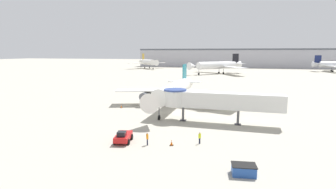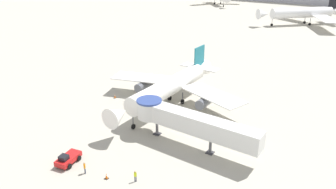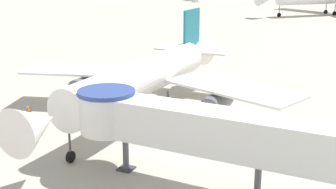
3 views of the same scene
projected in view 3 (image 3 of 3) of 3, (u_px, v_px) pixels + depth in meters
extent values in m
plane|color=#A8A393|center=(136.00, 132.00, 41.39)|extent=(800.00, 800.00, 0.00)
cylinder|color=white|center=(140.00, 79.00, 43.20)|extent=(3.90, 21.83, 3.40)
cone|color=white|center=(35.00, 125.00, 31.06)|extent=(3.49, 3.82, 3.40)
cone|color=white|center=(192.00, 55.00, 53.58)|extent=(3.52, 5.18, 3.40)
cube|color=white|center=(85.00, 70.00, 49.08)|extent=(13.66, 8.36, 0.22)
cube|color=white|center=(232.00, 88.00, 42.15)|extent=(13.69, 8.85, 0.22)
cube|color=#19707F|center=(192.00, 29.00, 52.50)|extent=(0.33, 3.98, 4.43)
cube|color=white|center=(193.00, 50.00, 53.63)|extent=(8.76, 2.98, 0.18)
cylinder|color=#565960|center=(87.00, 85.00, 47.90)|extent=(1.96, 4.02, 1.87)
cylinder|color=#565960|center=(216.00, 103.00, 41.85)|extent=(1.96, 4.02, 1.87)
cylinder|color=#4C4C51|center=(70.00, 145.00, 34.82)|extent=(0.18, 0.18, 1.96)
cylinder|color=black|center=(71.00, 157.00, 35.10)|extent=(0.28, 0.91, 0.90)
cylinder|color=#4C4C51|center=(141.00, 97.00, 46.94)|extent=(0.22, 0.22, 1.96)
cylinder|color=black|center=(141.00, 106.00, 47.21)|extent=(0.42, 0.91, 0.90)
cylinder|color=#4C4C51|center=(168.00, 101.00, 45.63)|extent=(0.22, 0.22, 1.96)
cylinder|color=black|center=(168.00, 110.00, 45.90)|extent=(0.42, 0.91, 0.90)
cube|color=silver|center=(231.00, 134.00, 29.46)|extent=(18.86, 3.20, 2.80)
cylinder|color=silver|center=(107.00, 113.00, 33.55)|extent=(3.90, 3.90, 2.80)
cylinder|color=navy|center=(106.00, 92.00, 33.12)|extent=(4.10, 4.10, 0.30)
cylinder|color=#56565B|center=(126.00, 152.00, 33.66)|extent=(0.44, 0.44, 2.71)
cube|color=#333338|center=(126.00, 169.00, 34.02)|extent=(1.10, 1.10, 0.12)
cylinder|color=#56565B|center=(258.00, 180.00, 29.41)|extent=(0.44, 0.44, 2.71)
cube|color=black|center=(28.00, 111.00, 46.94)|extent=(0.49, 0.49, 0.04)
cone|color=orange|center=(28.00, 108.00, 46.83)|extent=(0.34, 0.34, 0.77)
cylinder|color=white|center=(28.00, 107.00, 46.80)|extent=(0.19, 0.19, 0.09)
cylinder|color=#4C4C51|center=(279.00, 10.00, 123.41)|extent=(0.18, 0.18, 2.42)
cylinder|color=black|center=(279.00, 15.00, 123.75)|extent=(0.97, 0.96, 1.10)
cylinder|color=#4C4C51|center=(326.00, 8.00, 130.31)|extent=(0.22, 0.22, 2.42)
cylinder|color=black|center=(326.00, 12.00, 130.64)|extent=(1.06, 1.06, 1.10)
cylinder|color=#4C4C51|center=(335.00, 9.00, 126.88)|extent=(0.22, 0.22, 2.42)
cylinder|color=black|center=(335.00, 13.00, 127.21)|extent=(1.06, 1.06, 1.10)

